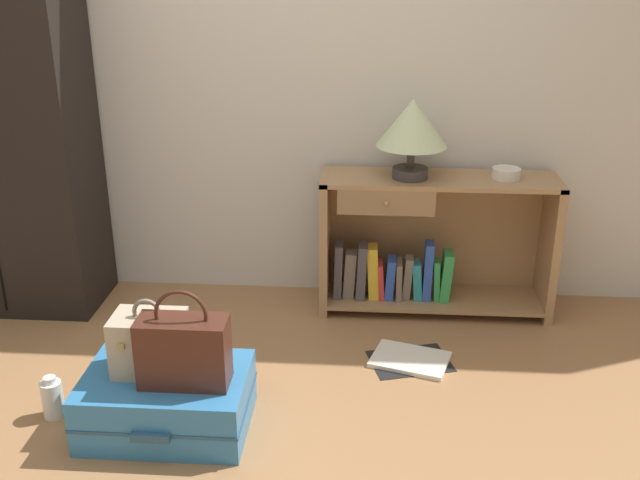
{
  "coord_description": "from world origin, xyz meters",
  "views": [
    {
      "loc": [
        0.53,
        -2.12,
        1.71
      ],
      "look_at": [
        0.32,
        0.77,
        0.55
      ],
      "focal_mm": 41.26,
      "sensor_mm": 36.0,
      "label": 1
    }
  ],
  "objects_px": {
    "handbag": "(184,350)",
    "bowl": "(506,173)",
    "bottle": "(52,398)",
    "open_book_on_floor": "(410,360)",
    "train_case": "(150,343)",
    "table_lamp": "(412,126)",
    "suitcase_large": "(167,401)",
    "bookshelf": "(424,246)"
  },
  "relations": [
    {
      "from": "table_lamp",
      "to": "handbag",
      "type": "distance_m",
      "value": 1.5
    },
    {
      "from": "table_lamp",
      "to": "bowl",
      "type": "bearing_deg",
      "value": 3.4
    },
    {
      "from": "bottle",
      "to": "open_book_on_floor",
      "type": "bearing_deg",
      "value": 19.81
    },
    {
      "from": "train_case",
      "to": "handbag",
      "type": "relative_size",
      "value": 0.79
    },
    {
      "from": "table_lamp",
      "to": "open_book_on_floor",
      "type": "distance_m",
      "value": 1.07
    },
    {
      "from": "train_case",
      "to": "bottle",
      "type": "distance_m",
      "value": 0.48
    },
    {
      "from": "train_case",
      "to": "bottle",
      "type": "relative_size",
      "value": 1.7
    },
    {
      "from": "bookshelf",
      "to": "handbag",
      "type": "bearing_deg",
      "value": -129.31
    },
    {
      "from": "bookshelf",
      "to": "table_lamp",
      "type": "relative_size",
      "value": 3.02
    },
    {
      "from": "table_lamp",
      "to": "bottle",
      "type": "bearing_deg",
      "value": -143.8
    },
    {
      "from": "table_lamp",
      "to": "open_book_on_floor",
      "type": "xyz_separation_m",
      "value": [
        0.01,
        -0.52,
        -0.93
      ]
    },
    {
      "from": "bookshelf",
      "to": "train_case",
      "type": "bearing_deg",
      "value": -135.52
    },
    {
      "from": "bottle",
      "to": "bowl",
      "type": "bearing_deg",
      "value": 29.56
    },
    {
      "from": "handbag",
      "to": "bowl",
      "type": "bearing_deg",
      "value": 41.05
    },
    {
      "from": "train_case",
      "to": "open_book_on_floor",
      "type": "height_order",
      "value": "train_case"
    },
    {
      "from": "bottle",
      "to": "open_book_on_floor",
      "type": "relative_size",
      "value": 0.44
    },
    {
      "from": "bookshelf",
      "to": "table_lamp",
      "type": "xyz_separation_m",
      "value": [
        -0.09,
        -0.04,
        0.61
      ]
    },
    {
      "from": "handbag",
      "to": "open_book_on_floor",
      "type": "bearing_deg",
      "value": 34.44
    },
    {
      "from": "table_lamp",
      "to": "bottle",
      "type": "distance_m",
      "value": 1.93
    },
    {
      "from": "bowl",
      "to": "bottle",
      "type": "relative_size",
      "value": 0.76
    },
    {
      "from": "train_case",
      "to": "handbag",
      "type": "distance_m",
      "value": 0.17
    },
    {
      "from": "table_lamp",
      "to": "suitcase_large",
      "type": "distance_m",
      "value": 1.63
    },
    {
      "from": "bowl",
      "to": "open_book_on_floor",
      "type": "xyz_separation_m",
      "value": [
        -0.44,
        -0.54,
        -0.71
      ]
    },
    {
      "from": "bookshelf",
      "to": "open_book_on_floor",
      "type": "xyz_separation_m",
      "value": [
        -0.08,
        -0.55,
        -0.32
      ]
    },
    {
      "from": "table_lamp",
      "to": "train_case",
      "type": "xyz_separation_m",
      "value": [
        -0.99,
        -1.02,
        -0.6
      ]
    },
    {
      "from": "handbag",
      "to": "bottle",
      "type": "distance_m",
      "value": 0.63
    },
    {
      "from": "bookshelf",
      "to": "bottle",
      "type": "distance_m",
      "value": 1.84
    },
    {
      "from": "bookshelf",
      "to": "suitcase_large",
      "type": "xyz_separation_m",
      "value": [
        -1.02,
        -1.09,
        -0.22
      ]
    },
    {
      "from": "bookshelf",
      "to": "bottle",
      "type": "relative_size",
      "value": 6.49
    },
    {
      "from": "table_lamp",
      "to": "bowl",
      "type": "distance_m",
      "value": 0.51
    },
    {
      "from": "suitcase_large",
      "to": "open_book_on_floor",
      "type": "distance_m",
      "value": 1.09
    },
    {
      "from": "bottle",
      "to": "train_case",
      "type": "bearing_deg",
      "value": -0.07
    },
    {
      "from": "suitcase_large",
      "to": "bowl",
      "type": "bearing_deg",
      "value": 38.05
    },
    {
      "from": "handbag",
      "to": "bottle",
      "type": "bearing_deg",
      "value": 172.19
    },
    {
      "from": "table_lamp",
      "to": "train_case",
      "type": "relative_size",
      "value": 1.26
    },
    {
      "from": "train_case",
      "to": "bottle",
      "type": "xyz_separation_m",
      "value": [
        -0.41,
        0.0,
        -0.26
      ]
    },
    {
      "from": "bookshelf",
      "to": "bowl",
      "type": "relative_size",
      "value": 8.49
    },
    {
      "from": "suitcase_large",
      "to": "handbag",
      "type": "height_order",
      "value": "handbag"
    },
    {
      "from": "suitcase_large",
      "to": "open_book_on_floor",
      "type": "height_order",
      "value": "suitcase_large"
    },
    {
      "from": "table_lamp",
      "to": "bowl",
      "type": "height_order",
      "value": "table_lamp"
    },
    {
      "from": "table_lamp",
      "to": "train_case",
      "type": "bearing_deg",
      "value": -134.03
    },
    {
      "from": "bowl",
      "to": "handbag",
      "type": "bearing_deg",
      "value": -138.95
    }
  ]
}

